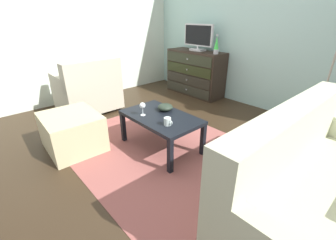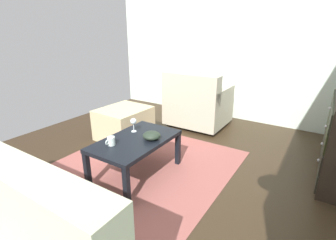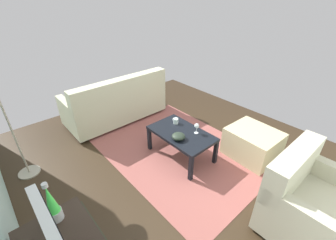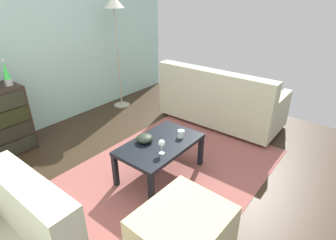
# 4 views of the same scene
# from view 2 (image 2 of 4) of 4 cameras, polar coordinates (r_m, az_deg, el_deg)

# --- Properties ---
(ground_plane) EXTENTS (5.23, 4.60, 0.05)m
(ground_plane) POSITION_cam_2_polar(r_m,az_deg,el_deg) (2.85, -3.49, -12.61)
(ground_plane) COLOR #322517
(wall_plain_left) EXTENTS (0.12, 4.60, 2.60)m
(wall_plain_left) POSITION_cam_2_polar(r_m,az_deg,el_deg) (4.54, 14.83, 16.62)
(wall_plain_left) COLOR silver
(wall_plain_left) RESTS_ON ground_plane
(area_rug) EXTENTS (2.60, 1.90, 0.01)m
(area_rug) POSITION_cam_2_polar(r_m,az_deg,el_deg) (2.82, -9.34, -12.63)
(area_rug) COLOR #95514B
(area_rug) RESTS_ON ground_plane
(coffee_table) EXTENTS (0.95, 0.57, 0.42)m
(coffee_table) POSITION_cam_2_polar(r_m,az_deg,el_deg) (2.68, -7.33, -5.29)
(coffee_table) COLOR black
(coffee_table) RESTS_ON ground_plane
(wine_glass) EXTENTS (0.07, 0.07, 0.16)m
(wine_glass) POSITION_cam_2_polar(r_m,az_deg,el_deg) (2.81, -7.81, -0.38)
(wine_glass) COLOR silver
(wine_glass) RESTS_ON coffee_table
(mug) EXTENTS (0.11, 0.08, 0.08)m
(mug) POSITION_cam_2_polar(r_m,az_deg,el_deg) (2.55, -12.75, -4.65)
(mug) COLOR silver
(mug) RESTS_ON coffee_table
(bowl_decorative) EXTENTS (0.19, 0.19, 0.08)m
(bowl_decorative) POSITION_cam_2_polar(r_m,az_deg,el_deg) (2.62, -3.81, -3.52)
(bowl_decorative) COLOR #242F24
(bowl_decorative) RESTS_ON coffee_table
(armchair) EXTENTS (0.80, 0.90, 0.88)m
(armchair) POSITION_cam_2_polar(r_m,az_deg,el_deg) (4.10, 6.55, 3.46)
(armchair) COLOR #332319
(armchair) RESTS_ON ground_plane
(ottoman) EXTENTS (0.72, 0.63, 0.44)m
(ottoman) POSITION_cam_2_polar(r_m,az_deg,el_deg) (3.72, -9.88, -0.68)
(ottoman) COLOR #C2B88A
(ottoman) RESTS_ON ground_plane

